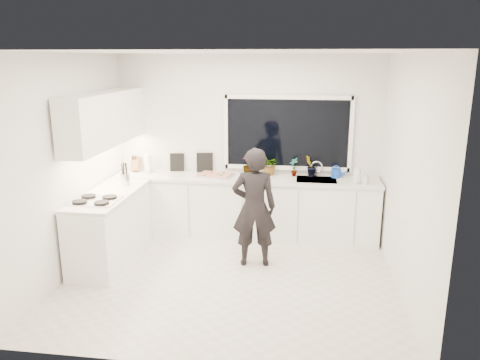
# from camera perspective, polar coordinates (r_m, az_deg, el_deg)

# --- Properties ---
(floor) EXTENTS (4.00, 3.50, 0.02)m
(floor) POSITION_cam_1_polar(r_m,az_deg,el_deg) (5.92, -1.22, -11.88)
(floor) COLOR beige
(floor) RESTS_ON ground
(wall_back) EXTENTS (4.00, 0.02, 2.70)m
(wall_back) POSITION_cam_1_polar(r_m,az_deg,el_deg) (7.16, 0.95, 4.31)
(wall_back) COLOR white
(wall_back) RESTS_ON ground
(wall_left) EXTENTS (0.02, 3.50, 2.70)m
(wall_left) POSITION_cam_1_polar(r_m,az_deg,el_deg) (6.10, -20.29, 1.55)
(wall_left) COLOR white
(wall_left) RESTS_ON ground
(wall_right) EXTENTS (0.02, 3.50, 2.70)m
(wall_right) POSITION_cam_1_polar(r_m,az_deg,el_deg) (5.51, 19.82, 0.26)
(wall_right) COLOR white
(wall_right) RESTS_ON ground
(ceiling) EXTENTS (4.00, 3.50, 0.02)m
(ceiling) POSITION_cam_1_polar(r_m,az_deg,el_deg) (5.30, -1.38, 15.44)
(ceiling) COLOR white
(ceiling) RESTS_ON wall_back
(window) EXTENTS (1.80, 0.02, 1.00)m
(window) POSITION_cam_1_polar(r_m,az_deg,el_deg) (7.04, 5.80, 5.72)
(window) COLOR black
(window) RESTS_ON wall_back
(base_cabinets_back) EXTENTS (3.92, 0.58, 0.88)m
(base_cabinets_back) POSITION_cam_1_polar(r_m,az_deg,el_deg) (7.08, 0.62, -3.40)
(base_cabinets_back) COLOR white
(base_cabinets_back) RESTS_ON floor
(base_cabinets_left) EXTENTS (0.58, 1.60, 0.88)m
(base_cabinets_left) POSITION_cam_1_polar(r_m,az_deg,el_deg) (6.51, -15.49, -5.63)
(base_cabinets_left) COLOR white
(base_cabinets_left) RESTS_ON floor
(countertop_back) EXTENTS (3.94, 0.62, 0.04)m
(countertop_back) POSITION_cam_1_polar(r_m,az_deg,el_deg) (6.95, 0.62, 0.19)
(countertop_back) COLOR silver
(countertop_back) RESTS_ON base_cabinets_back
(countertop_left) EXTENTS (0.62, 1.60, 0.04)m
(countertop_left) POSITION_cam_1_polar(r_m,az_deg,el_deg) (6.36, -15.77, -1.74)
(countertop_left) COLOR silver
(countertop_left) RESTS_ON base_cabinets_left
(upper_cabinets) EXTENTS (0.34, 2.10, 0.70)m
(upper_cabinets) POSITION_cam_1_polar(r_m,az_deg,el_deg) (6.54, -16.11, 7.18)
(upper_cabinets) COLOR white
(upper_cabinets) RESTS_ON wall_left
(sink) EXTENTS (0.58, 0.42, 0.14)m
(sink) POSITION_cam_1_polar(r_m,az_deg,el_deg) (6.91, 9.29, -0.34)
(sink) COLOR silver
(sink) RESTS_ON countertop_back
(faucet) EXTENTS (0.03, 0.03, 0.22)m
(faucet) POSITION_cam_1_polar(r_m,az_deg,el_deg) (7.07, 9.31, 1.33)
(faucet) COLOR silver
(faucet) RESTS_ON countertop_back
(stovetop) EXTENTS (0.56, 0.48, 0.03)m
(stovetop) POSITION_cam_1_polar(r_m,az_deg,el_deg) (6.06, -17.27, -2.34)
(stovetop) COLOR black
(stovetop) RESTS_ON countertop_left
(person) EXTENTS (0.62, 0.45, 1.56)m
(person) POSITION_cam_1_polar(r_m,az_deg,el_deg) (6.00, 1.73, -3.37)
(person) COLOR black
(person) RESTS_ON floor
(pizza_tray) EXTENTS (0.58, 0.47, 0.03)m
(pizza_tray) POSITION_cam_1_polar(r_m,az_deg,el_deg) (6.99, -3.05, 0.55)
(pizza_tray) COLOR #B8B7BC
(pizza_tray) RESTS_ON countertop_back
(pizza) EXTENTS (0.52, 0.42, 0.01)m
(pizza) POSITION_cam_1_polar(r_m,az_deg,el_deg) (6.98, -3.06, 0.68)
(pizza) COLOR #C9471A
(pizza) RESTS_ON pizza_tray
(watering_can) EXTENTS (0.17, 0.17, 0.13)m
(watering_can) POSITION_cam_1_polar(r_m,az_deg,el_deg) (7.05, 11.62, 0.82)
(watering_can) COLOR #1346B9
(watering_can) RESTS_ON countertop_back
(paper_towel_roll) EXTENTS (0.13, 0.13, 0.26)m
(paper_towel_roll) POSITION_cam_1_polar(r_m,az_deg,el_deg) (7.36, -11.14, 1.93)
(paper_towel_roll) COLOR white
(paper_towel_roll) RESTS_ON countertop_back
(knife_block) EXTENTS (0.15, 0.13, 0.22)m
(knife_block) POSITION_cam_1_polar(r_m,az_deg,el_deg) (7.47, -12.54, 1.89)
(knife_block) COLOR brown
(knife_block) RESTS_ON countertop_back
(utensil_crock) EXTENTS (0.17, 0.17, 0.16)m
(utensil_crock) POSITION_cam_1_polar(r_m,az_deg,el_deg) (6.71, -13.82, 0.12)
(utensil_crock) COLOR silver
(utensil_crock) RESTS_ON countertop_left
(picture_frame_large) EXTENTS (0.22, 0.06, 0.28)m
(picture_frame_large) POSITION_cam_1_polar(r_m,az_deg,el_deg) (7.36, -7.68, 2.17)
(picture_frame_large) COLOR black
(picture_frame_large) RESTS_ON countertop_back
(picture_frame_small) EXTENTS (0.25, 0.06, 0.30)m
(picture_frame_small) POSITION_cam_1_polar(r_m,az_deg,el_deg) (7.25, -4.32, 2.16)
(picture_frame_small) COLOR black
(picture_frame_small) RESTS_ON countertop_back
(herb_plants) EXTENTS (1.15, 0.35, 0.32)m
(herb_plants) POSITION_cam_1_polar(r_m,az_deg,el_deg) (7.03, 4.16, 1.82)
(herb_plants) COLOR #26662D
(herb_plants) RESTS_ON countertop_back
(soap_bottles) EXTENTS (0.25, 0.16, 0.30)m
(soap_bottles) POSITION_cam_1_polar(r_m,az_deg,el_deg) (6.77, 14.32, 0.67)
(soap_bottles) COLOR #D8BF66
(soap_bottles) RESTS_ON countertop_back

